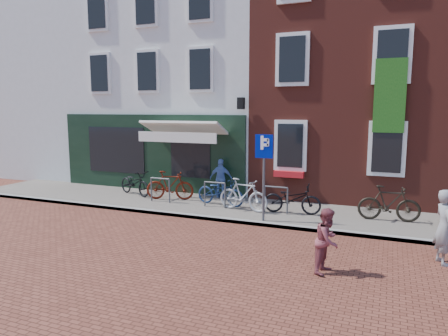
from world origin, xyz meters
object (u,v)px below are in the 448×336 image
at_px(bicycle_4, 292,199).
at_px(bicycle_5, 389,203).
at_px(woman, 444,227).
at_px(bicycle_1, 170,185).
at_px(boy, 327,241).
at_px(bicycle_2, 220,191).
at_px(cafe_person, 221,178).
at_px(bicycle_0, 135,183).
at_px(parking_sign, 264,162).
at_px(bicycle_3, 243,195).

xyz_separation_m(bicycle_4, bicycle_5, (2.69, 0.21, 0.05)).
bearing_deg(woman, bicycle_1, 51.66).
distance_m(boy, bicycle_1, 7.26).
relative_size(bicycle_4, bicycle_5, 1.03).
height_order(woman, bicycle_2, woman).
relative_size(woman, bicycle_4, 0.92).
bearing_deg(boy, cafe_person, 53.73).
xyz_separation_m(bicycle_0, bicycle_4, (5.91, -0.48, 0.00)).
relative_size(cafe_person, bicycle_1, 0.83).
bearing_deg(cafe_person, bicycle_5, 162.63).
bearing_deg(bicycle_5, parking_sign, 107.43).
relative_size(parking_sign, bicycle_5, 1.46).
distance_m(woman, boy, 2.59).
height_order(cafe_person, bicycle_4, cafe_person).
distance_m(bicycle_3, bicycle_5, 4.18).
bearing_deg(cafe_person, bicycle_2, 104.83).
bearing_deg(bicycle_0, cafe_person, -53.93).
distance_m(woman, bicycle_5, 2.94).
xyz_separation_m(bicycle_2, bicycle_4, (2.41, -0.19, 0.00)).
bearing_deg(bicycle_3, bicycle_2, 75.20).
bearing_deg(bicycle_1, bicycle_5, -106.02).
bearing_deg(bicycle_2, boy, -126.83).
bearing_deg(bicycle_5, bicycle_1, 84.71).
bearing_deg(bicycle_5, bicycle_0, 83.52).
distance_m(cafe_person, bicycle_1, 1.81).
distance_m(cafe_person, bicycle_5, 5.61).
xyz_separation_m(bicycle_3, bicycle_4, (1.47, 0.23, -0.05)).
distance_m(cafe_person, bicycle_3, 2.01).
height_order(bicycle_1, bicycle_2, bicycle_1).
xyz_separation_m(woman, bicycle_1, (-8.10, 2.81, -0.19)).
xyz_separation_m(bicycle_2, bicycle_5, (5.10, 0.02, 0.05)).
distance_m(bicycle_3, bicycle_4, 1.49).
height_order(parking_sign, cafe_person, parking_sign).
xyz_separation_m(boy, cafe_person, (-4.42, 5.16, 0.14)).
bearing_deg(boy, bicycle_1, 67.91).
height_order(bicycle_4, bicycle_5, bicycle_5).
distance_m(boy, bicycle_4, 4.23).
relative_size(woman, bicycle_5, 0.95).
height_order(boy, cafe_person, cafe_person).
bearing_deg(bicycle_1, cafe_person, -72.88).
xyz_separation_m(boy, bicycle_4, (-1.59, 3.92, -0.10)).
bearing_deg(bicycle_3, bicycle_1, 89.19).
relative_size(bicycle_3, bicycle_4, 0.97).
height_order(cafe_person, bicycle_2, cafe_person).
bearing_deg(bicycle_0, bicycle_1, -75.08).
height_order(parking_sign, bicycle_1, parking_sign).
distance_m(bicycle_2, bicycle_4, 2.42).
height_order(parking_sign, bicycle_0, parking_sign).
xyz_separation_m(bicycle_0, bicycle_5, (8.59, -0.27, 0.05)).
relative_size(bicycle_0, bicycle_3, 1.03).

